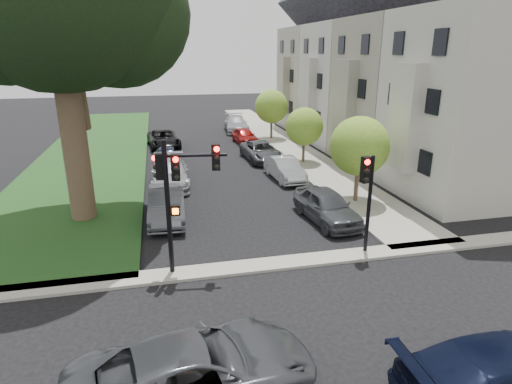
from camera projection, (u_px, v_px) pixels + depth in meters
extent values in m
plane|color=black|center=(289.00, 293.00, 14.53)|extent=(140.00, 140.00, 0.00)
cube|color=#22471A|center=(96.00, 151.00, 34.81)|extent=(8.00, 44.00, 0.12)
cube|color=#A09A89|center=(282.00, 142.00, 38.15)|extent=(3.50, 44.00, 0.12)
cube|color=#A09A89|center=(273.00, 264.00, 16.36)|extent=(60.00, 1.00, 0.12)
cube|color=#B8B090|center=(470.00, 106.00, 23.01)|extent=(7.00, 7.40, 10.00)
cube|color=#B8B090|center=(404.00, 118.00, 22.35)|extent=(0.70, 2.20, 5.50)
cube|color=black|center=(412.00, 98.00, 22.10)|extent=(0.08, 3.60, 6.00)
cube|color=gray|center=(396.00, 93.00, 29.95)|extent=(7.00, 7.40, 10.00)
cube|color=gray|center=(345.00, 102.00, 29.29)|extent=(0.70, 2.20, 5.50)
cube|color=black|center=(350.00, 87.00, 29.04)|extent=(0.08, 3.60, 6.00)
cube|color=#BEAC9E|center=(350.00, 85.00, 36.89)|extent=(7.00, 7.40, 10.00)
cube|color=#BEAC9E|center=(308.00, 92.00, 36.23)|extent=(0.70, 2.20, 5.50)
cube|color=black|center=(312.00, 80.00, 35.98)|extent=(0.08, 3.60, 6.00)
cube|color=gray|center=(319.00, 80.00, 43.82)|extent=(7.00, 7.40, 10.00)
cube|color=black|center=(323.00, 0.00, 41.47)|extent=(7.00, 7.55, 7.00)
cube|color=gray|center=(283.00, 85.00, 43.17)|extent=(0.70, 2.20, 5.50)
cube|color=black|center=(286.00, 75.00, 42.92)|extent=(0.08, 3.60, 6.00)
cylinder|color=#4B3B2A|center=(74.00, 134.00, 19.56)|extent=(1.16, 1.16, 8.41)
sphere|color=black|center=(116.00, 13.00, 19.37)|extent=(6.72, 6.72, 6.72)
cylinder|color=#4B3B2A|center=(356.00, 183.00, 22.86)|extent=(0.22, 0.22, 2.22)
sphere|color=olive|center=(359.00, 146.00, 22.23)|extent=(3.11, 3.11, 3.11)
cylinder|color=#4B3B2A|center=(303.00, 150.00, 30.95)|extent=(0.19, 0.19, 1.93)
sphere|color=olive|center=(304.00, 126.00, 30.40)|extent=(2.70, 2.70, 2.70)
cylinder|color=#4B3B2A|center=(271.00, 128.00, 39.32)|extent=(0.22, 0.22, 2.16)
sphere|color=olive|center=(272.00, 106.00, 38.71)|extent=(3.02, 3.02, 3.02)
cylinder|color=black|center=(168.00, 210.00, 14.97)|extent=(0.19, 0.19, 5.01)
cylinder|color=black|center=(196.00, 155.00, 14.59)|extent=(2.12, 0.38, 0.12)
cube|color=black|center=(175.00, 167.00, 14.56)|extent=(0.32, 0.28, 0.91)
cube|color=black|center=(216.00, 157.00, 14.76)|extent=(0.32, 0.28, 0.91)
cube|color=black|center=(159.00, 167.00, 14.67)|extent=(0.28, 0.32, 0.91)
sphere|color=#FF0C05|center=(175.00, 160.00, 14.33)|extent=(0.19, 0.19, 0.19)
sphere|color=black|center=(176.00, 177.00, 14.52)|extent=(0.19, 0.19, 0.19)
cube|color=black|center=(175.00, 210.00, 15.02)|extent=(0.36, 0.28, 0.37)
cube|color=#FF5905|center=(175.00, 211.00, 14.90)|extent=(0.21, 0.03, 0.21)
cylinder|color=black|center=(369.00, 206.00, 16.75)|extent=(0.18, 0.18, 4.06)
cube|color=black|center=(366.00, 170.00, 16.23)|extent=(0.38, 0.34, 1.02)
sphere|color=#FF0C05|center=(368.00, 162.00, 15.97)|extent=(0.21, 0.21, 0.21)
imported|color=#3F4247|center=(195.00, 372.00, 9.83)|extent=(6.16, 3.65, 1.61)
imported|color=#3F4247|center=(327.00, 206.00, 20.38)|extent=(2.32, 4.77, 1.57)
imported|color=#999BA0|center=(285.00, 169.00, 27.09)|extent=(1.79, 4.40, 1.42)
imported|color=#3F4247|center=(261.00, 151.00, 31.84)|extent=(2.59, 5.13, 1.39)
imported|color=maroon|center=(244.00, 136.00, 37.73)|extent=(1.86, 4.06, 1.35)
imported|color=#999BA0|center=(236.00, 124.00, 43.21)|extent=(2.65, 5.62, 1.58)
imported|color=#3F4247|center=(167.00, 205.00, 20.58)|extent=(1.86, 4.81, 1.56)
imported|color=#999BA0|center=(170.00, 173.00, 25.85)|extent=(2.30, 5.48, 1.58)
imported|color=black|center=(167.00, 157.00, 30.22)|extent=(1.69, 4.04, 1.37)
imported|color=black|center=(164.00, 139.00, 36.09)|extent=(2.91, 5.45, 1.46)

